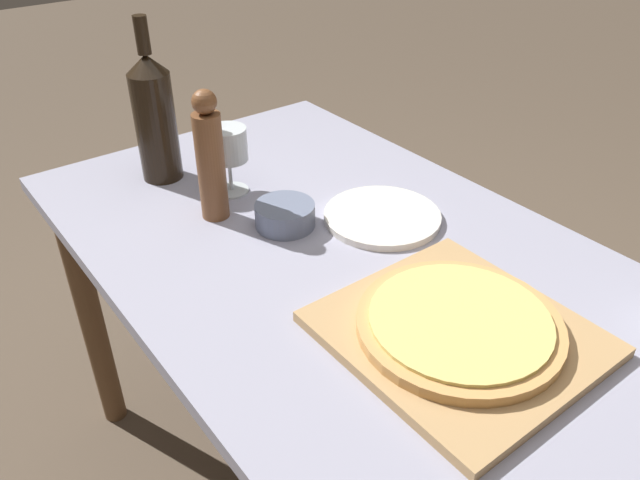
{
  "coord_description": "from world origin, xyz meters",
  "views": [
    {
      "loc": [
        -0.61,
        -0.66,
        1.4
      ],
      "look_at": [
        -0.07,
        0.05,
        0.82
      ],
      "focal_mm": 35.0,
      "sensor_mm": 36.0,
      "label": 1
    }
  ],
  "objects_px": {
    "pizza": "(459,324)",
    "small_bowl": "(285,215)",
    "wine_glass": "(228,147)",
    "wine_bottle": "(155,117)",
    "pepper_mill": "(210,159)"
  },
  "relations": [
    {
      "from": "wine_glass",
      "to": "small_bowl",
      "type": "height_order",
      "value": "wine_glass"
    },
    {
      "from": "pepper_mill",
      "to": "wine_glass",
      "type": "relative_size",
      "value": 1.81
    },
    {
      "from": "wine_glass",
      "to": "wine_bottle",
      "type": "bearing_deg",
      "value": 119.41
    },
    {
      "from": "pepper_mill",
      "to": "small_bowl",
      "type": "xyz_separation_m",
      "value": [
        0.09,
        -0.12,
        -0.1
      ]
    },
    {
      "from": "pizza",
      "to": "small_bowl",
      "type": "xyz_separation_m",
      "value": [
        -0.02,
        0.43,
        -0.01
      ]
    },
    {
      "from": "wine_glass",
      "to": "small_bowl",
      "type": "xyz_separation_m",
      "value": [
        0.01,
        -0.18,
        -0.08
      ]
    },
    {
      "from": "pepper_mill",
      "to": "wine_bottle",
      "type": "bearing_deg",
      "value": 92.59
    },
    {
      "from": "pizza",
      "to": "small_bowl",
      "type": "relative_size",
      "value": 2.65
    },
    {
      "from": "small_bowl",
      "to": "wine_bottle",
      "type": "bearing_deg",
      "value": 106.48
    },
    {
      "from": "pizza",
      "to": "wine_bottle",
      "type": "height_order",
      "value": "wine_bottle"
    },
    {
      "from": "wine_glass",
      "to": "small_bowl",
      "type": "bearing_deg",
      "value": -85.85
    },
    {
      "from": "wine_glass",
      "to": "small_bowl",
      "type": "distance_m",
      "value": 0.2
    },
    {
      "from": "wine_bottle",
      "to": "small_bowl",
      "type": "relative_size",
      "value": 2.99
    },
    {
      "from": "pizza",
      "to": "pepper_mill",
      "type": "bearing_deg",
      "value": 101.71
    },
    {
      "from": "wine_bottle",
      "to": "wine_glass",
      "type": "relative_size",
      "value": 2.41
    }
  ]
}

